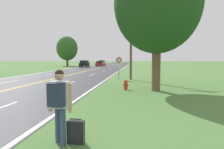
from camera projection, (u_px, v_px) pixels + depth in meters
name	position (u px, v px, depth m)	size (l,w,h in m)	color
hitchhiker_person	(59.00, 99.00, 4.74)	(0.61, 0.45, 1.81)	#38476B
suitcase	(76.00, 132.00, 4.85)	(0.42, 0.19, 0.62)	black
fire_hydrant	(126.00, 85.00, 13.35)	(0.40, 0.24, 0.66)	red
traffic_sign	(119.00, 63.00, 19.68)	(0.60, 0.10, 2.25)	gray
utility_pole_midground	(131.00, 37.00, 19.66)	(1.80, 0.24, 8.23)	brown
tree_behind_sign	(157.00, 4.00, 12.51)	(5.46, 5.46, 8.68)	brown
tree_mid_treeline	(67.00, 48.00, 58.33)	(6.13, 6.13, 8.67)	brown
car_black_suv_nearest	(84.00, 63.00, 49.96)	(2.06, 4.17, 1.72)	black
car_red_sedan_approaching	(100.00, 63.00, 57.10)	(2.08, 4.75, 1.47)	black
car_white_van_mid_near	(102.00, 62.00, 71.81)	(1.95, 4.67, 1.60)	black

